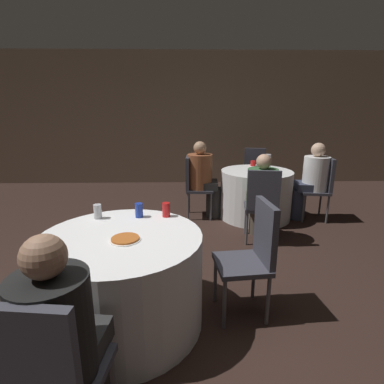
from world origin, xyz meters
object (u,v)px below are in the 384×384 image
at_px(chair_far_west, 193,182).
at_px(soda_can_blue, 139,210).
at_px(bottle_far, 268,163).
at_px(chair_far_south, 262,200).
at_px(pizza_plate_near, 125,239).
at_px(person_white_shirt, 310,181).
at_px(table_near, 123,280).
at_px(person_green_jacket, 261,195).
at_px(chair_far_north, 254,170).
at_px(soda_can_silver, 98,212).
at_px(person_floral_shirt, 204,179).
at_px(chair_near_south, 46,374).
at_px(chair_far_east, 321,183).
at_px(person_black_shirt, 65,340).
at_px(chair_near_east, 254,249).
at_px(table_far, 255,194).
at_px(soda_can_red, 166,210).

height_order(chair_far_west, soda_can_blue, chair_far_west).
bearing_deg(bottle_far, chair_far_south, -107.79).
bearing_deg(pizza_plate_near, person_white_shirt, 45.42).
bearing_deg(chair_far_west, table_near, -10.96).
bearing_deg(person_green_jacket, chair_far_north, 88.75).
relative_size(chair_far_south, soda_can_silver, 7.70).
height_order(chair_far_west, soda_can_silver, chair_far_west).
height_order(person_floral_shirt, bottle_far, person_floral_shirt).
relative_size(soda_can_silver, bottle_far, 0.49).
bearing_deg(chair_far_west, soda_can_blue, -11.39).
height_order(chair_near_south, chair_far_east, same).
relative_size(person_floral_shirt, person_black_shirt, 1.02).
bearing_deg(chair_far_north, chair_near_east, 88.30).
distance_m(chair_near_south, bottle_far, 3.80).
xyz_separation_m(chair_near_south, chair_far_west, (0.71, 3.40, 0.00)).
height_order(person_floral_shirt, soda_can_silver, person_floral_shirt).
xyz_separation_m(chair_far_east, soda_can_blue, (-2.41, -1.83, 0.23)).
bearing_deg(soda_can_silver, table_far, 47.48).
xyz_separation_m(chair_near_east, soda_can_blue, (-0.93, 0.29, 0.23)).
height_order(chair_far_north, person_black_shirt, person_black_shirt).
height_order(table_near, soda_can_red, soda_can_red).
distance_m(chair_far_south, person_floral_shirt, 1.17).
relative_size(table_near, chair_near_east, 1.28).
relative_size(table_far, chair_far_west, 1.13).
bearing_deg(person_floral_shirt, person_white_shirt, 88.09).
bearing_deg(chair_far_east, chair_far_west, 91.92).
relative_size(person_white_shirt, person_black_shirt, 1.02).
bearing_deg(pizza_plate_near, person_black_shirt, -100.44).
xyz_separation_m(chair_far_north, pizza_plate_near, (-1.68, -3.34, 0.18)).
xyz_separation_m(table_near, person_green_jacket, (1.43, 1.56, 0.21)).
bearing_deg(table_near, soda_can_silver, 125.20).
distance_m(person_white_shirt, soda_can_silver, 3.20).
distance_m(person_black_shirt, soda_can_red, 1.32).
bearing_deg(soda_can_silver, chair_far_north, 55.54).
bearing_deg(chair_far_west, bottle_far, 89.42).
distance_m(table_near, person_green_jacket, 2.13).
bearing_deg(person_floral_shirt, chair_far_west, -90.00).
height_order(person_green_jacket, person_black_shirt, person_black_shirt).
height_order(chair_far_east, person_white_shirt, person_white_shirt).
bearing_deg(chair_far_west, pizza_plate_near, -9.45).
relative_size(person_green_jacket, pizza_plate_near, 4.98).
xyz_separation_m(chair_far_west, bottle_far, (1.09, -0.07, 0.30)).
height_order(chair_far_west, chair_far_north, same).
bearing_deg(chair_far_east, table_near, 138.75).
bearing_deg(bottle_far, chair_far_north, 87.83).
distance_m(table_near, person_white_shirt, 3.24).
bearing_deg(chair_near_east, soda_can_red, 61.22).
distance_m(chair_near_south, soda_can_silver, 1.40).
bearing_deg(soda_can_silver, pizza_plate_near, -54.92).
relative_size(person_green_jacket, soda_can_silver, 9.04).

